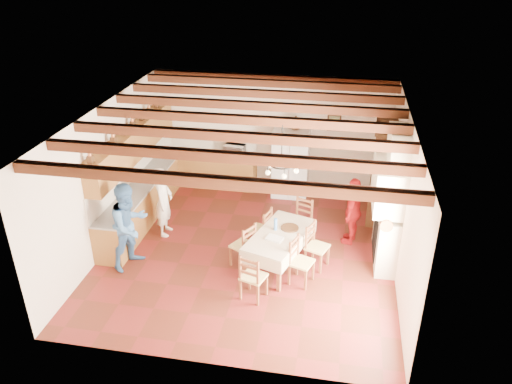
% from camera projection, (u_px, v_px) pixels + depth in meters
% --- Properties ---
extents(floor, '(6.00, 6.50, 0.02)m').
position_uv_depth(floor, '(249.00, 250.00, 10.66)').
color(floor, '#531F14').
rests_on(floor, ground).
extents(ceiling, '(6.00, 6.50, 0.02)m').
position_uv_depth(ceiling, '(248.00, 115.00, 9.29)').
color(ceiling, silver).
rests_on(ceiling, ground).
extents(wall_back, '(6.00, 0.02, 3.00)m').
position_uv_depth(wall_back, '(272.00, 132.00, 12.84)').
color(wall_back, beige).
rests_on(wall_back, ground).
extents(wall_front, '(6.00, 0.02, 3.00)m').
position_uv_depth(wall_front, '(205.00, 287.00, 7.12)').
color(wall_front, beige).
rests_on(wall_front, ground).
extents(wall_left, '(0.02, 6.50, 3.00)m').
position_uv_depth(wall_left, '(108.00, 176.00, 10.45)').
color(wall_left, beige).
rests_on(wall_left, ground).
extents(wall_right, '(0.02, 6.50, 3.00)m').
position_uv_depth(wall_right, '(403.00, 200.00, 9.50)').
color(wall_right, beige).
rests_on(wall_right, ground).
extents(ceiling_beams, '(6.00, 6.30, 0.16)m').
position_uv_depth(ceiling_beams, '(248.00, 120.00, 9.34)').
color(ceiling_beams, '#391C13').
rests_on(ceiling_beams, ground).
extents(lower_cabinets_left, '(0.60, 4.30, 0.86)m').
position_uv_depth(lower_cabinets_left, '(145.00, 199.00, 11.81)').
color(lower_cabinets_left, brown).
rests_on(lower_cabinets_left, ground).
extents(lower_cabinets_back, '(2.30, 0.60, 0.86)m').
position_uv_depth(lower_cabinets_back, '(213.00, 170.00, 13.29)').
color(lower_cabinets_back, brown).
rests_on(lower_cabinets_back, ground).
extents(countertop_left, '(0.62, 4.30, 0.04)m').
position_uv_depth(countertop_left, '(143.00, 182.00, 11.60)').
color(countertop_left, slate).
rests_on(countertop_left, lower_cabinets_left).
extents(countertop_back, '(2.34, 0.62, 0.04)m').
position_uv_depth(countertop_back, '(212.00, 155.00, 13.09)').
color(countertop_back, slate).
rests_on(countertop_back, lower_cabinets_back).
extents(backsplash_left, '(0.03, 4.30, 0.60)m').
position_uv_depth(backsplash_left, '(130.00, 169.00, 11.50)').
color(backsplash_left, beige).
rests_on(backsplash_left, ground).
extents(backsplash_back, '(2.30, 0.03, 0.60)m').
position_uv_depth(backsplash_back, '(214.00, 139.00, 13.19)').
color(backsplash_back, beige).
rests_on(backsplash_back, ground).
extents(upper_cabinets, '(0.35, 4.20, 0.70)m').
position_uv_depth(upper_cabinets, '(134.00, 143.00, 11.18)').
color(upper_cabinets, brown).
rests_on(upper_cabinets, ground).
extents(fireplace, '(0.56, 1.60, 2.80)m').
position_uv_depth(fireplace, '(386.00, 198.00, 9.77)').
color(fireplace, beige).
rests_on(fireplace, ground).
extents(wall_picture, '(0.34, 0.03, 0.42)m').
position_uv_depth(wall_picture, '(334.00, 123.00, 12.41)').
color(wall_picture, '#322216').
rests_on(wall_picture, ground).
extents(refrigerator, '(0.90, 0.74, 1.79)m').
position_uv_depth(refrigerator, '(291.00, 162.00, 12.62)').
color(refrigerator, white).
rests_on(refrigerator, floor).
extents(hutch, '(0.62, 1.29, 2.28)m').
position_uv_depth(hutch, '(382.00, 173.00, 11.46)').
color(hutch, '#36230E').
rests_on(hutch, floor).
extents(dining_table, '(1.34, 1.89, 0.75)m').
position_uv_depth(dining_table, '(280.00, 237.00, 9.86)').
color(dining_table, beige).
rests_on(dining_table, floor).
extents(chandelier, '(0.47, 0.47, 0.03)m').
position_uv_depth(chandelier, '(281.00, 164.00, 9.14)').
color(chandelier, black).
rests_on(chandelier, ground).
extents(chair_left_near, '(0.55, 0.56, 0.96)m').
position_uv_depth(chair_left_near, '(243.00, 245.00, 9.97)').
color(chair_left_near, brown).
rests_on(chair_left_near, floor).
extents(chair_left_far, '(0.50, 0.51, 0.96)m').
position_uv_depth(chair_left_far, '(260.00, 229.00, 10.51)').
color(chair_left_far, brown).
rests_on(chair_left_far, floor).
extents(chair_right_near, '(0.51, 0.53, 0.96)m').
position_uv_depth(chair_right_near, '(302.00, 262.00, 9.44)').
color(chair_right_near, brown).
rests_on(chair_right_near, floor).
extents(chair_right_far, '(0.53, 0.54, 0.96)m').
position_uv_depth(chair_right_far, '(317.00, 246.00, 9.91)').
color(chair_right_far, brown).
rests_on(chair_right_far, floor).
extents(chair_end_near, '(0.52, 0.51, 0.96)m').
position_uv_depth(chair_end_near, '(253.00, 276.00, 9.04)').
color(chair_end_near, brown).
rests_on(chair_end_near, floor).
extents(chair_end_far, '(0.54, 0.53, 0.96)m').
position_uv_depth(chair_end_far, '(300.00, 221.00, 10.82)').
color(chair_end_far, brown).
rests_on(chair_end_far, floor).
extents(person_man, '(0.42, 0.61, 1.60)m').
position_uv_depth(person_man, '(163.00, 201.00, 10.92)').
color(person_man, white).
rests_on(person_man, floor).
extents(person_woman_blue, '(0.99, 1.08, 1.80)m').
position_uv_depth(person_woman_blue, '(130.00, 226.00, 9.81)').
color(person_woman_blue, teal).
rests_on(person_woman_blue, floor).
extents(person_woman_red, '(0.60, 0.96, 1.52)m').
position_uv_depth(person_woman_red, '(353.00, 211.00, 10.63)').
color(person_woman_red, '#9E1214').
rests_on(person_woman_red, floor).
extents(microwave, '(0.56, 0.42, 0.29)m').
position_uv_depth(microwave, '(235.00, 150.00, 12.92)').
color(microwave, silver).
rests_on(microwave, countertop_back).
extents(fridge_vase, '(0.34, 0.34, 0.32)m').
position_uv_depth(fridge_vase, '(296.00, 123.00, 12.12)').
color(fridge_vase, '#36230E').
rests_on(fridge_vase, refrigerator).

